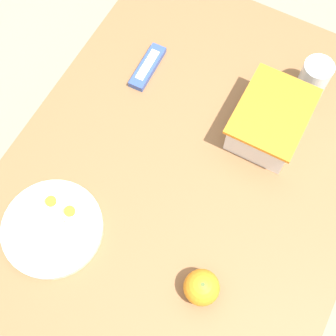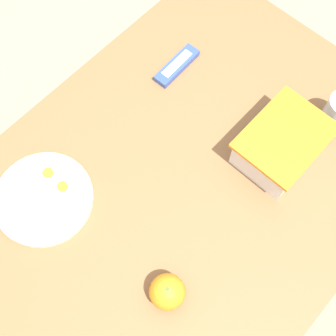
% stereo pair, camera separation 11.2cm
% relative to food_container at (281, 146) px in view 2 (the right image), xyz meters
% --- Properties ---
extents(ground_plane, '(10.00, 10.00, 0.00)m').
position_rel_food_container_xyz_m(ground_plane, '(0.23, -0.12, -0.82)').
color(ground_plane, gray).
extents(table, '(1.20, 0.85, 0.78)m').
position_rel_food_container_xyz_m(table, '(0.23, -0.12, -0.12)').
color(table, brown).
rests_on(table, ground_plane).
extents(food_container, '(0.22, 0.17, 0.10)m').
position_rel_food_container_xyz_m(food_container, '(0.00, 0.00, 0.00)').
color(food_container, white).
rests_on(food_container, table).
extents(orange_fruit, '(0.08, 0.08, 0.08)m').
position_rel_food_container_xyz_m(orange_fruit, '(0.44, 0.03, -0.00)').
color(orange_fruit, orange).
rests_on(orange_fruit, table).
extents(rice_plate, '(0.23, 0.23, 0.06)m').
position_rel_food_container_xyz_m(rice_plate, '(0.48, -0.34, -0.02)').
color(rice_plate, silver).
rests_on(rice_plate, table).
extents(candy_bar, '(0.15, 0.05, 0.02)m').
position_rel_food_container_xyz_m(candy_bar, '(-0.02, -0.36, -0.03)').
color(candy_bar, '#334C9E').
rests_on(candy_bar, table).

